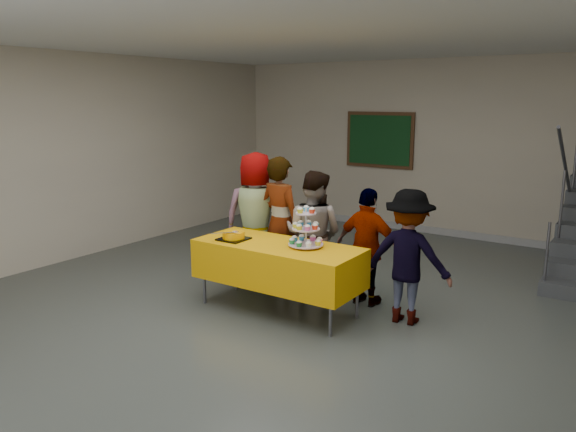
% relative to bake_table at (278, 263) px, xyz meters
% --- Properties ---
extents(room_shell, '(10.00, 10.04, 3.02)m').
position_rel_bake_table_xyz_m(room_shell, '(0.28, -0.45, 1.57)').
color(room_shell, '#4C514C').
rests_on(room_shell, ground).
extents(bake_table, '(1.88, 0.78, 0.77)m').
position_rel_bake_table_xyz_m(bake_table, '(0.00, 0.00, 0.00)').
color(bake_table, '#595960').
rests_on(bake_table, ground).
extents(cupcake_stand, '(0.38, 0.38, 0.44)m').
position_rel_bake_table_xyz_m(cupcake_stand, '(0.32, 0.07, 0.38)').
color(cupcake_stand, silver).
rests_on(cupcake_stand, bake_table).
extents(bear_cake, '(0.32, 0.36, 0.12)m').
position_rel_bake_table_xyz_m(bear_cake, '(-0.53, -0.12, 0.27)').
color(bear_cake, black).
rests_on(bear_cake, bake_table).
extents(schoolchild_a, '(0.97, 0.82, 1.68)m').
position_rel_bake_table_xyz_m(schoolchild_a, '(-0.88, 0.76, 0.28)').
color(schoolchild_a, '#5C5C65').
rests_on(schoolchild_a, ground).
extents(schoolchild_b, '(0.65, 0.48, 1.65)m').
position_rel_bake_table_xyz_m(schoolchild_b, '(-0.45, 0.69, 0.27)').
color(schoolchild_b, slate).
rests_on(schoolchild_b, ground).
extents(schoolchild_c, '(0.78, 0.64, 1.52)m').
position_rel_bake_table_xyz_m(schoolchild_c, '(0.06, 0.65, 0.20)').
color(schoolchild_c, slate).
rests_on(schoolchild_c, ground).
extents(schoolchild_d, '(0.81, 0.37, 1.36)m').
position_rel_bake_table_xyz_m(schoolchild_d, '(0.74, 0.73, 0.12)').
color(schoolchild_d, slate).
rests_on(schoolchild_d, ground).
extents(schoolchild_e, '(0.96, 0.60, 1.43)m').
position_rel_bake_table_xyz_m(schoolchild_e, '(1.31, 0.51, 0.16)').
color(schoolchild_e, slate).
rests_on(schoolchild_e, ground).
extents(noticeboard, '(1.30, 0.05, 1.00)m').
position_rel_bake_table_xyz_m(noticeboard, '(-0.89, 4.49, 1.04)').
color(noticeboard, '#472B16').
rests_on(noticeboard, ground).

